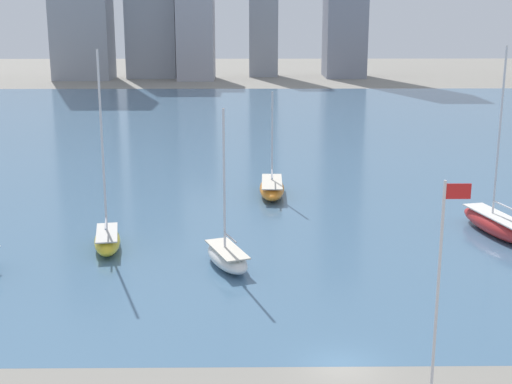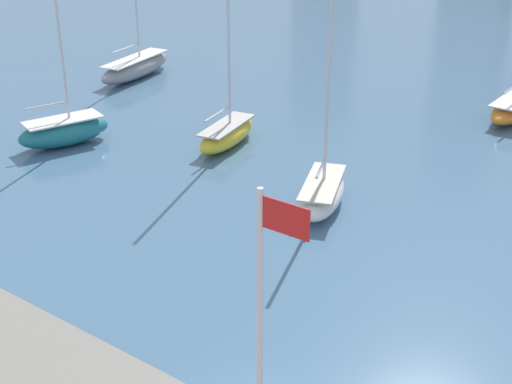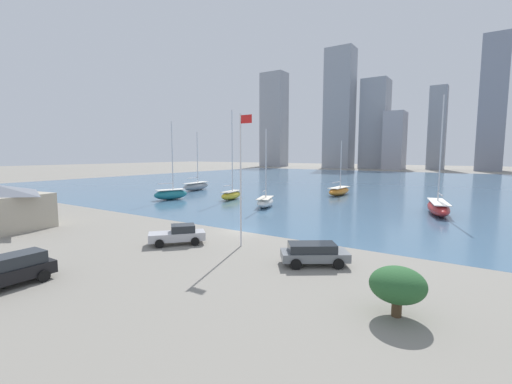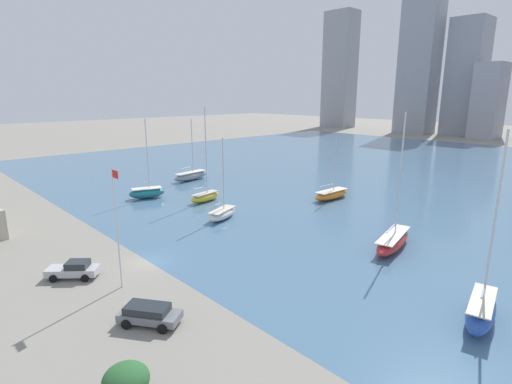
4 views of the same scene
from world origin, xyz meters
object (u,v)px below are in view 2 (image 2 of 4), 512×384
at_px(sailboat_gray, 136,67).
at_px(sailboat_yellow, 227,132).
at_px(sailboat_teal, 64,130).
at_px(sailboat_white, 322,192).

bearing_deg(sailboat_gray, sailboat_yellow, -35.28).
bearing_deg(sailboat_teal, sailboat_yellow, 54.44).
height_order(sailboat_yellow, sailboat_gray, sailboat_yellow).
height_order(sailboat_teal, sailboat_white, sailboat_teal).
xyz_separation_m(sailboat_white, sailboat_gray, (-25.99, 12.11, 0.12)).
bearing_deg(sailboat_gray, sailboat_white, -33.83).
relative_size(sailboat_teal, sailboat_white, 1.16).
relative_size(sailboat_yellow, sailboat_white, 1.33).
distance_m(sailboat_yellow, sailboat_gray, 18.16).
xyz_separation_m(sailboat_teal, sailboat_yellow, (8.85, 6.17, -0.07)).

